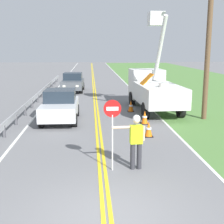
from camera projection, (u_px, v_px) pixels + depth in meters
ground_plane at (107, 217)px, 7.33m from camera, size 160.00×160.00×0.00m
centerline_yellow_left at (94, 94)px, 26.85m from camera, size 0.11×110.00×0.01m
centerline_yellow_right at (96, 94)px, 26.86m from camera, size 0.11×110.00×0.01m
edge_line_right at (136, 93)px, 27.10m from camera, size 0.12×110.00×0.01m
edge_line_left at (53, 94)px, 26.61m from camera, size 0.12×110.00×0.01m
flagger_worker at (136, 138)px, 10.04m from camera, size 1.09×0.27×1.83m
stop_sign_paddle at (112, 119)px, 9.80m from camera, size 0.56×0.04×2.33m
utility_bucket_truck at (153, 87)px, 19.79m from camera, size 2.67×6.90×6.04m
oncoming_sedan_nearest at (60, 106)px, 16.77m from camera, size 1.93×4.11×1.70m
oncoming_sedan_second at (73, 82)px, 28.14m from camera, size 2.03×4.16×1.70m
utility_pole_near at (208, 41)px, 16.57m from camera, size 1.80×0.28×8.23m
traffic_cone_lead at (149, 129)px, 13.89m from camera, size 0.40×0.40×0.70m
traffic_cone_mid at (145, 118)px, 16.20m from camera, size 0.40×0.40×0.70m
traffic_cone_tail at (131, 106)px, 19.34m from camera, size 0.40×0.40×0.70m
guardrail_left_shoulder at (35, 98)px, 21.50m from camera, size 0.10×32.00×0.71m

